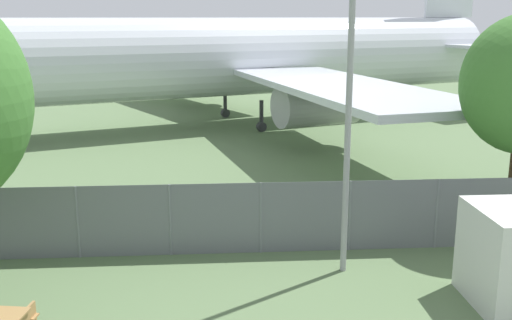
{
  "coord_description": "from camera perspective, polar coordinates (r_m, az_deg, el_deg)",
  "views": [
    {
      "loc": [
        -1.3,
        -5.49,
        6.57
      ],
      "look_at": [
        0.08,
        13.51,
        2.0
      ],
      "focal_mm": 42.0,
      "sensor_mm": 36.0,
      "label": 1
    }
  ],
  "objects": [
    {
      "name": "perimeter_fence",
      "position": [
        16.98,
        0.46,
        -5.53
      ],
      "size": [
        56.07,
        0.07,
        2.07
      ],
      "color": "slate",
      "rests_on": "ground"
    },
    {
      "name": "airplane",
      "position": [
        36.7,
        -3.46,
        9.64
      ],
      "size": [
        47.39,
        38.48,
        13.55
      ],
      "rotation": [
        0.0,
        0.0,
        -2.78
      ],
      "color": "silver",
      "rests_on": "ground"
    },
    {
      "name": "light_mast",
      "position": [
        15.03,
        8.98,
        9.38
      ],
      "size": [
        0.44,
        0.44,
        9.26
      ],
      "color": "#99999E",
      "rests_on": "ground"
    }
  ]
}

